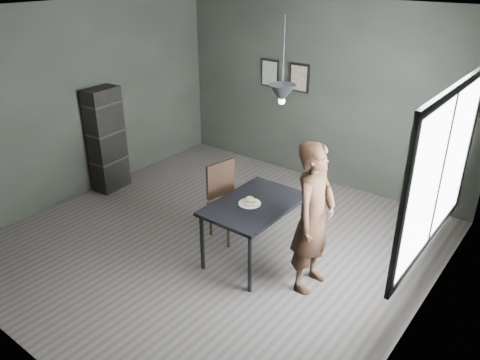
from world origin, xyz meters
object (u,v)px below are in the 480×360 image
Objects in this scene: cafe_table at (254,209)px; pendant_lamp at (282,93)px; woman at (313,218)px; white_plate at (250,204)px; shelf_unit at (107,140)px; wood_chair at (226,195)px.

pendant_lamp is at bearing 21.80° from cafe_table.
white_plate is at bearing 90.51° from woman.
shelf_unit is at bearing 84.84° from woman.
cafe_table is at bearing -158.20° from pendant_lamp.
woman reaches higher than cafe_table.
cafe_table is 1.41m from pendant_lamp.
shelf_unit is 1.84× the size of pendant_lamp.
wood_chair is at bearing 77.64° from woman.
pendant_lamp is at bearing 3.57° from wood_chair.
wood_chair is at bearing 171.48° from pendant_lamp.
shelf_unit is at bearing -166.97° from wood_chair.
woman is 1.45m from wood_chair.
woman reaches higher than shelf_unit.
wood_chair is (-0.62, 0.23, -0.11)m from cafe_table.
cafe_table is 5.22× the size of white_plate.
pendant_lamp reaches higher than wood_chair.
shelf_unit is at bearing 176.23° from cafe_table.
woman is (0.80, 0.03, 0.09)m from white_plate.
cafe_table is at bearing -9.81° from shelf_unit.
wood_chair is at bearing 153.64° from white_plate.
pendant_lamp is (3.17, -0.09, 1.25)m from shelf_unit.
white_plate is 2.91m from shelf_unit.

